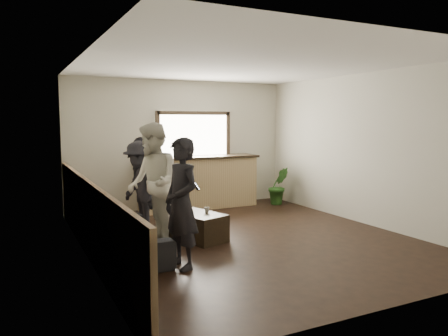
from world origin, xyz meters
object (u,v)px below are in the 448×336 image
bar_counter (198,179)px  coffee_table (197,226)px  cup_a (184,209)px  potted_plant (279,186)px  cup_b (207,210)px  person_b (153,184)px  person_a (182,203)px  person_c (140,187)px  person_d (142,180)px  sofa (131,235)px

bar_counter → coffee_table: 2.64m
coffee_table → cup_a: (-0.17, 0.13, 0.27)m
potted_plant → cup_b: bearing=-143.6°
coffee_table → person_b: 1.01m
person_a → person_b: person_b is taller
coffee_table → person_c: size_ratio=0.62×
bar_counter → person_d: size_ratio=1.66×
person_b → sofa: bearing=-47.2°
sofa → person_c: person_c is taller
cup_a → person_b: (-0.54, -0.07, 0.46)m
cup_b → potted_plant: potted_plant is taller
cup_b → person_c: person_c is taller
person_a → person_b: bearing=169.4°
potted_plant → person_d: (-3.34, -0.45, 0.38)m
cup_a → person_a: 1.47m
sofa → cup_b: bearing=-77.2°
bar_counter → potted_plant: bearing=-13.7°
cup_a → person_c: bearing=129.3°
sofa → coffee_table: (1.15, 0.30, -0.06)m
cup_a → person_d: (-0.31, 1.36, 0.33)m
person_c → person_d: bearing=153.7°
cup_b → person_d: (-0.64, 1.54, 0.33)m
bar_counter → coffee_table: bar_counter is taller
potted_plant → person_b: (-3.57, -1.88, 0.52)m
coffee_table → bar_counter: bearing=66.2°
sofa → cup_a: 1.10m
potted_plant → person_a: (-3.57, -3.13, 0.42)m
sofa → potted_plant: potted_plant is taller
coffee_table → person_b: bearing=174.7°
bar_counter → cup_b: 2.60m
person_d → bar_counter: bearing=153.2°
cup_a → person_b: 0.71m
bar_counter → sofa: (-2.20, -2.69, -0.36)m
coffee_table → sofa: bearing=-165.5°
potted_plant → person_a: bearing=-138.8°
person_b → person_d: 1.45m
coffee_table → cup_b: bearing=-17.3°
potted_plant → person_b: person_b is taller
bar_counter → potted_plant: size_ratio=3.14×
person_b → person_c: size_ratio=1.20×
cup_a → person_d: 1.43m
cup_a → potted_plant: 3.53m
bar_counter → person_c: bearing=-137.6°
bar_counter → person_a: bar_counter is taller
sofa → person_b: 0.88m
cup_a → potted_plant: (3.03, 1.81, -0.06)m
potted_plant → person_a: 4.76m
person_d → person_b: bearing=23.9°
sofa → person_b: bearing=-49.0°
cup_b → person_b: size_ratio=0.05×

